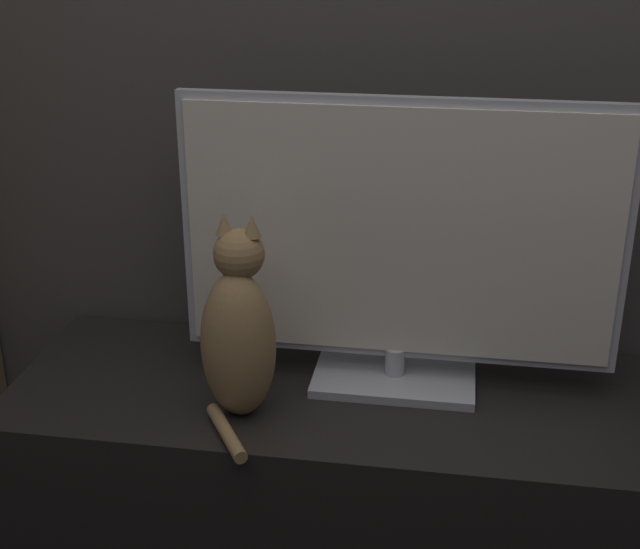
{
  "coord_description": "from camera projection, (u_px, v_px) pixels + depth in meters",
  "views": [
    {
      "loc": [
        0.26,
        -0.79,
        1.42
      ],
      "look_at": [
        -0.02,
        0.88,
        0.71
      ],
      "focal_mm": 50.0,
      "sensor_mm": 36.0,
      "label": 1
    }
  ],
  "objects": [
    {
      "name": "tv_stand",
      "position": [
        328.0,
        470.0,
        2.05
      ],
      "size": [
        1.42,
        0.54,
        0.42
      ],
      "color": "black",
      "rests_on": "ground_plane"
    },
    {
      "name": "tv",
      "position": [
        399.0,
        246.0,
        1.89
      ],
      "size": [
        0.95,
        0.22,
        0.64
      ],
      "color": "#B7B7BC",
      "rests_on": "tv_stand"
    },
    {
      "name": "cat",
      "position": [
        239.0,
        334.0,
        1.82
      ],
      "size": [
        0.16,
        0.27,
        0.44
      ],
      "rotation": [
        0.0,
        0.0,
        -0.05
      ],
      "color": "#997547",
      "rests_on": "tv_stand"
    }
  ]
}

